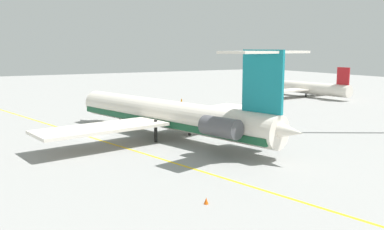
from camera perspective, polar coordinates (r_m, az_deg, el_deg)
name	(u,v)px	position (r m, az deg, el deg)	size (l,w,h in m)	color
ground	(93,136)	(62.37, -13.37, -2.83)	(299.43, 299.43, 0.00)	gray
main_jetliner	(173,115)	(58.59, -2.60, 0.03)	(42.01, 37.64, 12.45)	silver
airliner_far_left	(304,87)	(114.77, 15.00, 3.65)	(27.11, 26.87, 8.10)	silver
ground_crew_near_nose	(171,104)	(87.69, -2.87, 1.56)	(0.29, 0.45, 1.83)	black
ground_crew_near_tail	(182,101)	(91.42, -1.43, 1.86)	(0.45, 0.29, 1.79)	black
safety_cone_wingtip	(206,201)	(34.90, 1.95, -11.59)	(0.40, 0.40, 0.55)	#EA590F
taxiway_centreline	(111,144)	(57.09, -10.96, -3.84)	(105.36, 0.36, 0.01)	gold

